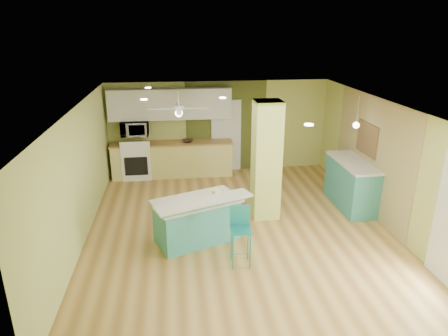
{
  "coord_description": "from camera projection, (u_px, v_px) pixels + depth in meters",
  "views": [
    {
      "loc": [
        -1.21,
        -7.17,
        3.9
      ],
      "look_at": [
        -0.25,
        0.4,
        1.16
      ],
      "focal_mm": 32.0,
      "sensor_mm": 36.0,
      "label": 1
    }
  ],
  "objects": [
    {
      "name": "floor",
      "position": [
        238.0,
        228.0,
        8.16
      ],
      "size": [
        6.0,
        7.0,
        0.01
      ],
      "primitive_type": "cube",
      "color": "olive",
      "rests_on": "ground"
    },
    {
      "name": "ceiling",
      "position": [
        240.0,
        106.0,
        7.31
      ],
      "size": [
        6.0,
        7.0,
        0.01
      ],
      "primitive_type": "cube",
      "color": "white",
      "rests_on": "wall_back"
    },
    {
      "name": "wall_back",
      "position": [
        219.0,
        127.0,
        11.0
      ],
      "size": [
        6.0,
        0.01,
        2.5
      ],
      "primitive_type": "cube",
      "color": "#BDC469",
      "rests_on": "floor"
    },
    {
      "name": "wall_front",
      "position": [
        290.0,
        277.0,
        4.46
      ],
      "size": [
        6.0,
        0.01,
        2.5
      ],
      "primitive_type": "cube",
      "color": "#BDC469",
      "rests_on": "floor"
    },
    {
      "name": "wall_left",
      "position": [
        79.0,
        177.0,
        7.38
      ],
      "size": [
        0.01,
        7.0,
        2.5
      ],
      "primitive_type": "cube",
      "color": "#BDC469",
      "rests_on": "floor"
    },
    {
      "name": "wall_right",
      "position": [
        385.0,
        164.0,
        8.09
      ],
      "size": [
        0.01,
        7.0,
        2.5
      ],
      "primitive_type": "cube",
      "color": "#BDC469",
      "rests_on": "floor"
    },
    {
      "name": "wood_panel",
      "position": [
        371.0,
        155.0,
        8.65
      ],
      "size": [
        0.02,
        3.4,
        2.5
      ],
      "primitive_type": "cube",
      "color": "#998557",
      "rests_on": "floor"
    },
    {
      "name": "olive_accent",
      "position": [
        226.0,
        127.0,
        11.01
      ],
      "size": [
        2.2,
        0.02,
        2.5
      ],
      "primitive_type": "cube",
      "color": "#4A5120",
      "rests_on": "floor"
    },
    {
      "name": "interior_door",
      "position": [
        226.0,
        136.0,
        11.07
      ],
      "size": [
        0.82,
        0.05,
        2.0
      ],
      "primitive_type": "cube",
      "color": "silver",
      "rests_on": "floor"
    },
    {
      "name": "column",
      "position": [
        266.0,
        161.0,
        8.28
      ],
      "size": [
        0.55,
        0.55,
        2.5
      ],
      "primitive_type": "cube",
      "color": "#C0CE5F",
      "rests_on": "floor"
    },
    {
      "name": "kitchen_run",
      "position": [
        173.0,
        159.0,
        10.83
      ],
      "size": [
        3.25,
        0.63,
        0.94
      ],
      "color": "#D4CB6F",
      "rests_on": "floor"
    },
    {
      "name": "stove",
      "position": [
        137.0,
        161.0,
        10.71
      ],
      "size": [
        0.76,
        0.66,
        1.08
      ],
      "color": "white",
      "rests_on": "floor"
    },
    {
      "name": "upper_cabinets",
      "position": [
        170.0,
        104.0,
        10.44
      ],
      "size": [
        3.2,
        0.34,
        0.8
      ],
      "primitive_type": "cube",
      "color": "silver",
      "rests_on": "wall_back"
    },
    {
      "name": "microwave",
      "position": [
        135.0,
        129.0,
        10.42
      ],
      "size": [
        0.7,
        0.48,
        0.39
      ],
      "primitive_type": "imported",
      "color": "white",
      "rests_on": "wall_back"
    },
    {
      "name": "ceiling_fan",
      "position": [
        179.0,
        109.0,
        9.19
      ],
      "size": [
        1.41,
        1.41,
        0.61
      ],
      "color": "white",
      "rests_on": "ceiling"
    },
    {
      "name": "pendant_lamp",
      "position": [
        356.0,
        125.0,
        8.53
      ],
      "size": [
        0.14,
        0.14,
        0.69
      ],
      "color": "silver",
      "rests_on": "ceiling"
    },
    {
      "name": "wall_decor",
      "position": [
        367.0,
        139.0,
        8.73
      ],
      "size": [
        0.03,
        0.9,
        0.7
      ],
      "primitive_type": "cube",
      "color": "brown",
      "rests_on": "wood_panel"
    },
    {
      "name": "peninsula",
      "position": [
        197.0,
        219.0,
        7.52
      ],
      "size": [
        1.93,
        1.51,
        0.97
      ],
      "rotation": [
        0.0,
        0.0,
        0.37
      ],
      "color": "teal",
      "rests_on": "floor"
    },
    {
      "name": "bar_stool",
      "position": [
        240.0,
        226.0,
        6.73
      ],
      "size": [
        0.37,
        0.37,
        1.05
      ],
      "rotation": [
        0.0,
        0.0,
        -0.06
      ],
      "color": "teal",
      "rests_on": "floor"
    },
    {
      "name": "side_counter",
      "position": [
        352.0,
        184.0,
        8.97
      ],
      "size": [
        0.7,
        1.66,
        1.07
      ],
      "color": "teal",
      "rests_on": "floor"
    },
    {
      "name": "fruit_bowl",
      "position": [
        187.0,
        141.0,
        10.69
      ],
      "size": [
        0.36,
        0.36,
        0.07
      ],
      "primitive_type": "imported",
      "rotation": [
        0.0,
        0.0,
        0.28
      ],
      "color": "#342515",
      "rests_on": "kitchen_run"
    },
    {
      "name": "canister",
      "position": [
        216.0,
        194.0,
        7.45
      ],
      "size": [
        0.15,
        0.15,
        0.18
      ],
      "primitive_type": "cylinder",
      "color": "gold",
      "rests_on": "peninsula"
    }
  ]
}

